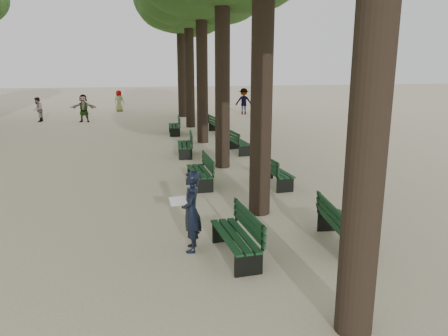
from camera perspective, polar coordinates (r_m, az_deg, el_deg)
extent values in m
plane|color=beige|center=(8.04, -0.19, -13.62)|extent=(120.00, 120.00, 0.00)
cylinder|color=#33261C|center=(5.75, 19.01, 13.56)|extent=(0.52, 0.52, 7.50)
cylinder|color=#33261C|center=(10.41, 5.02, 14.00)|extent=(0.52, 0.52, 7.50)
cylinder|color=#33261C|center=(15.28, -0.21, 13.96)|extent=(0.52, 0.52, 7.50)
cylinder|color=#33261C|center=(20.21, -2.90, 13.89)|extent=(0.52, 0.52, 7.50)
cylinder|color=#33261C|center=(25.18, -4.53, 13.84)|extent=(0.52, 0.52, 7.50)
cylinder|color=#33261C|center=(30.15, -5.62, 13.80)|extent=(0.52, 0.52, 7.50)
cube|color=black|center=(8.55, 1.37, -10.21)|extent=(0.67, 1.84, 0.45)
cube|color=black|center=(8.46, 1.38, -8.82)|extent=(0.69, 1.84, 0.04)
cube|color=black|center=(8.44, 3.22, -6.91)|extent=(0.20, 1.80, 0.40)
cube|color=black|center=(13.33, -3.27, -1.36)|extent=(0.59, 1.82, 0.45)
cube|color=black|center=(13.27, -3.28, -0.43)|extent=(0.61, 1.82, 0.04)
cube|color=black|center=(13.26, -2.11, 0.77)|extent=(0.11, 1.80, 0.40)
cube|color=black|center=(17.63, -5.19, 2.34)|extent=(0.65, 1.83, 0.45)
cube|color=black|center=(17.58, -5.21, 3.06)|extent=(0.67, 1.84, 0.04)
cube|color=black|center=(17.54, -4.31, 3.95)|extent=(0.17, 1.80, 0.40)
cube|color=black|center=(22.92, -6.55, 4.96)|extent=(0.60, 1.82, 0.45)
cube|color=black|center=(22.89, -6.57, 5.51)|extent=(0.62, 1.82, 0.04)
cube|color=black|center=(22.87, -5.88, 6.21)|extent=(0.12, 1.80, 0.40)
cube|color=black|center=(9.40, 15.17, -8.43)|extent=(0.70, 1.84, 0.45)
cube|color=black|center=(9.32, 15.26, -7.15)|extent=(0.72, 1.85, 0.04)
cube|color=black|center=(9.14, 13.71, -5.67)|extent=(0.22, 1.79, 0.40)
cube|color=black|center=(13.43, 6.74, -1.32)|extent=(0.67, 1.84, 0.45)
cube|color=black|center=(13.37, 6.76, -0.39)|extent=(0.69, 1.84, 0.04)
cube|color=black|center=(13.21, 5.67, 0.66)|extent=(0.20, 1.80, 0.40)
cube|color=black|center=(18.18, 1.99, 2.74)|extent=(0.70, 1.84, 0.45)
cube|color=black|center=(18.13, 1.99, 3.44)|extent=(0.72, 1.85, 0.04)
cube|color=black|center=(18.00, 1.15, 4.24)|extent=(0.22, 1.79, 0.40)
cube|color=black|center=(23.17, -0.84, 5.14)|extent=(0.69, 1.84, 0.45)
cube|color=black|center=(23.13, -0.84, 5.69)|extent=(0.71, 1.84, 0.04)
cube|color=black|center=(23.02, -1.52, 6.33)|extent=(0.21, 1.80, 0.40)
imported|color=black|center=(8.67, -4.28, -5.68)|extent=(0.42, 0.70, 1.64)
cube|color=white|center=(8.57, -5.97, -4.31)|extent=(0.37, 0.29, 0.12)
imported|color=#262628|center=(28.82, 5.27, 8.24)|extent=(1.17, 0.84, 1.91)
imported|color=#262628|center=(34.28, -13.54, 8.52)|extent=(0.84, 0.60, 1.59)
imported|color=#262628|center=(29.85, -23.15, 7.03)|extent=(0.32, 0.75, 1.53)
imported|color=#262628|center=(28.75, -17.86, 7.44)|extent=(1.62, 0.49, 1.72)
imported|color=#262628|center=(31.51, 2.60, 8.70)|extent=(1.24, 0.60, 1.85)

